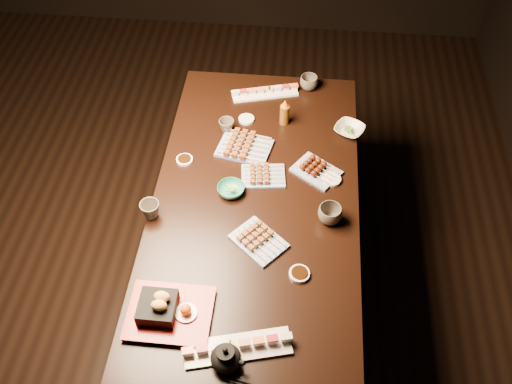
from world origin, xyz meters
TOP-DOWN VIEW (x-y plane):
  - ground at (0.00, 0.00)m, footprint 5.00×5.00m
  - dining_table at (0.44, -0.02)m, footprint 1.32×1.97m
  - sushi_platter_near at (0.45, -0.70)m, footprint 0.40×0.20m
  - sushi_platter_far at (0.42, 0.72)m, footprint 0.35×0.18m
  - yakitori_plate_center at (0.47, 0.14)m, footprint 0.21×0.16m
  - yakitori_plate_right at (0.48, -0.23)m, footprint 0.26×0.26m
  - yakitori_plate_left at (0.36, 0.31)m, footprint 0.28×0.22m
  - tsukune_plate at (0.70, 0.19)m, footprint 0.25×0.24m
  - edamame_bowl_green at (0.33, 0.03)m, footprint 0.15×0.15m
  - edamame_bowl_cream at (0.86, 0.47)m, footprint 0.19×0.19m
  - tempura_tray at (0.18, -0.59)m, footprint 0.32×0.25m
  - teacup_near_left at (0.01, -0.13)m, footprint 0.10×0.10m
  - teacup_mid_right at (0.77, -0.08)m, footprint 0.11×0.11m
  - teacup_far_left at (0.26, 0.42)m, footprint 0.10×0.10m
  - teacup_far_right at (0.65, 0.79)m, footprint 0.12×0.12m
  - teapot at (0.41, -0.76)m, footprint 0.16×0.16m
  - condiment_bottle at (0.54, 0.51)m, footprint 0.06×0.06m
  - sauce_dish_west at (0.09, 0.20)m, footprint 0.11×0.11m
  - sauce_dish_east at (0.77, 0.14)m, footprint 0.10×0.10m
  - sauce_dish_se at (0.65, -0.37)m, footprint 0.10×0.10m
  - sauce_dish_nw at (0.35, 0.51)m, footprint 0.11×0.11m
  - chopsticks_near at (0.24, -0.65)m, footprint 0.20×0.14m

SIDE VIEW (x-z plane):
  - ground at x=0.00m, z-range 0.00..0.00m
  - dining_table at x=0.44m, z-range 0.00..0.75m
  - chopsticks_near at x=0.24m, z-range 0.75..0.76m
  - sauce_dish_west at x=0.09m, z-range 0.75..0.76m
  - sauce_dish_nw at x=0.35m, z-range 0.75..0.76m
  - sauce_dish_se at x=0.65m, z-range 0.75..0.76m
  - sauce_dish_east at x=0.77m, z-range 0.75..0.77m
  - edamame_bowl_cream at x=0.86m, z-range 0.75..0.78m
  - edamame_bowl_green at x=0.33m, z-range 0.75..0.79m
  - sushi_platter_far at x=0.42m, z-range 0.75..0.79m
  - sushi_platter_near at x=0.45m, z-range 0.75..0.80m
  - yakitori_plate_center at x=0.47m, z-range 0.75..0.80m
  - tsukune_plate at x=0.70m, z-range 0.75..0.80m
  - yakitori_plate_right at x=0.48m, z-range 0.75..0.80m
  - yakitori_plate_left at x=0.36m, z-range 0.75..0.81m
  - teacup_far_left at x=0.26m, z-range 0.75..0.82m
  - teacup_far_right at x=0.65m, z-range 0.75..0.82m
  - teacup_near_left at x=0.01m, z-range 0.75..0.83m
  - teacup_mid_right at x=0.77m, z-range 0.75..0.83m
  - teapot at x=0.41m, z-range 0.75..0.86m
  - tempura_tray at x=0.18m, z-range 0.75..0.87m
  - condiment_bottle at x=0.54m, z-range 0.75..0.89m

